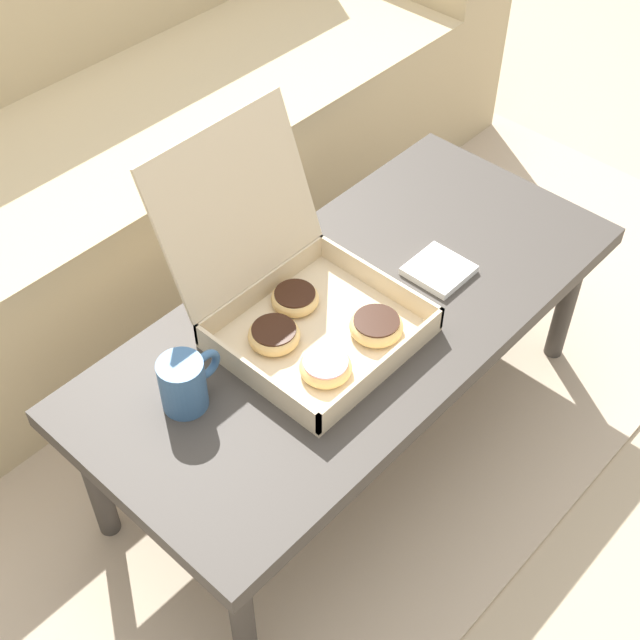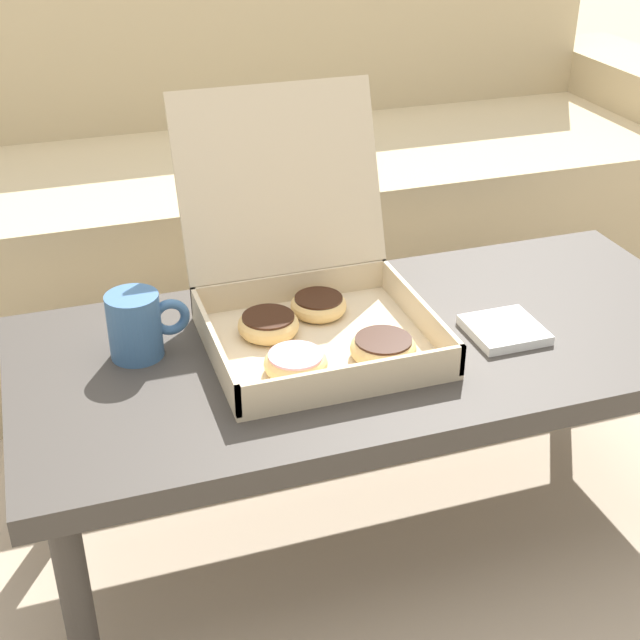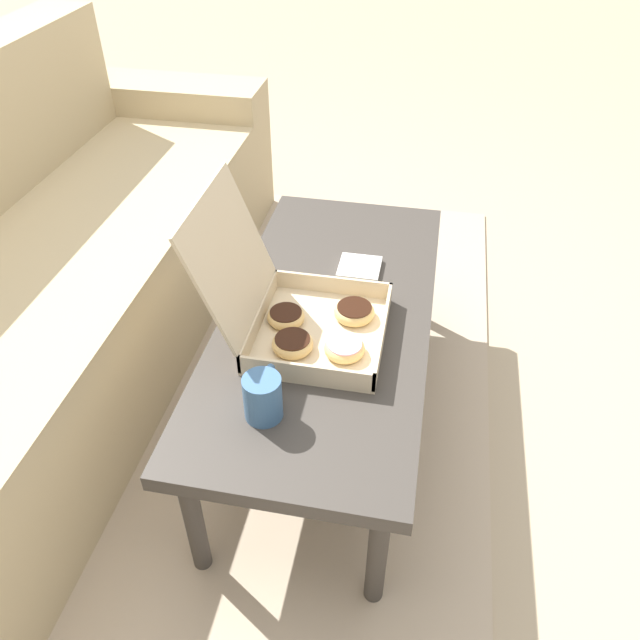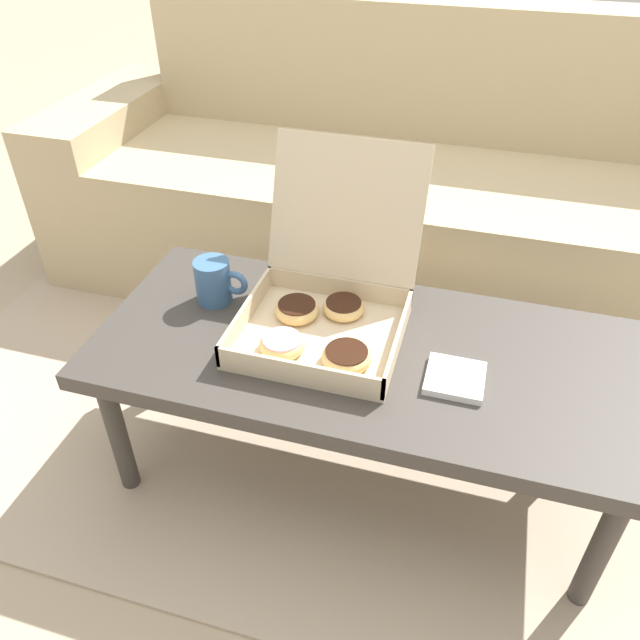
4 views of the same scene
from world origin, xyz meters
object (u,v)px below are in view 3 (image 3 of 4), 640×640
coffee_table (328,323)px  coffee_mug (263,396)px  pastry_box (301,314)px  couch (21,300)px

coffee_table → coffee_mug: coffee_mug is taller
coffee_mug → pastry_box: bearing=-4.7°
couch → coffee_table: 0.91m
coffee_table → couch: bearing=90.0°
couch → coffee_mug: (-0.38, -0.84, 0.15)m
coffee_mug → couch: bearing=65.9°
coffee_table → pastry_box: size_ratio=2.72×
pastry_box → coffee_mug: (-0.27, 0.02, -0.01)m
pastry_box → coffee_mug: pastry_box is taller
couch → coffee_table: couch is taller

